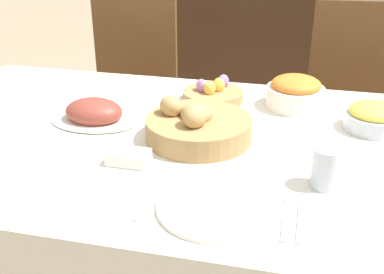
# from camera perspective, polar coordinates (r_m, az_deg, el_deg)

# --- Properties ---
(dining_table) EXTENTS (1.81, 0.98, 0.73)m
(dining_table) POSITION_cam_1_polar(r_m,az_deg,el_deg) (1.51, 0.70, -12.76)
(dining_table) COLOR white
(dining_table) RESTS_ON ground
(chair_far_right) EXTENTS (0.45, 0.45, 0.96)m
(chair_far_right) POSITION_cam_1_polar(r_m,az_deg,el_deg) (2.14, 19.03, 2.45)
(chair_far_right) COLOR brown
(chair_far_right) RESTS_ON ground
(chair_far_left) EXTENTS (0.46, 0.46, 0.96)m
(chair_far_left) POSITION_cam_1_polar(r_m,az_deg,el_deg) (2.26, -7.83, 4.89)
(chair_far_left) COLOR brown
(chair_far_left) RESTS_ON ground
(sideboard) EXTENTS (1.11, 0.44, 0.90)m
(sideboard) POSITION_cam_1_polar(r_m,az_deg,el_deg) (3.15, 5.71, 9.77)
(sideboard) COLOR #3D2616
(sideboard) RESTS_ON ground
(bread_basket) EXTENTS (0.29, 0.29, 0.12)m
(bread_basket) POSITION_cam_1_polar(r_m,az_deg,el_deg) (1.30, 0.55, 1.35)
(bread_basket) COLOR #AD8451
(bread_basket) RESTS_ON dining_table
(egg_basket) EXTENTS (0.20, 0.20, 0.08)m
(egg_basket) POSITION_cam_1_polar(r_m,az_deg,el_deg) (1.57, 2.48, 5.12)
(egg_basket) COLOR #AD8451
(egg_basket) RESTS_ON dining_table
(ham_platter) EXTENTS (0.26, 0.18, 0.08)m
(ham_platter) POSITION_cam_1_polar(r_m,az_deg,el_deg) (1.44, -11.52, 2.74)
(ham_platter) COLOR white
(ham_platter) RESTS_ON dining_table
(carrot_bowl) EXTENTS (0.18, 0.18, 0.10)m
(carrot_bowl) POSITION_cam_1_polar(r_m,az_deg,el_deg) (1.55, 12.16, 5.20)
(carrot_bowl) COLOR white
(carrot_bowl) RESTS_ON dining_table
(pineapple_bowl) EXTENTS (0.16, 0.16, 0.08)m
(pineapple_bowl) POSITION_cam_1_polar(r_m,az_deg,el_deg) (1.45, 20.71, 2.20)
(pineapple_bowl) COLOR silver
(pineapple_bowl) RESTS_ON dining_table
(dinner_plate) EXTENTS (0.24, 0.24, 0.01)m
(dinner_plate) POSITION_cam_1_polar(r_m,az_deg,el_deg) (1.02, 2.64, -8.29)
(dinner_plate) COLOR white
(dinner_plate) RESTS_ON dining_table
(fork) EXTENTS (0.01, 0.16, 0.00)m
(fork) POSITION_cam_1_polar(r_m,az_deg,el_deg) (1.05, -5.33, -7.35)
(fork) COLOR silver
(fork) RESTS_ON dining_table
(knife) EXTENTS (0.01, 0.16, 0.00)m
(knife) POSITION_cam_1_polar(r_m,az_deg,el_deg) (1.01, 10.99, -9.33)
(knife) COLOR silver
(knife) RESTS_ON dining_table
(spoon) EXTENTS (0.01, 0.16, 0.00)m
(spoon) POSITION_cam_1_polar(r_m,az_deg,el_deg) (1.01, 12.71, -9.50)
(spoon) COLOR silver
(spoon) RESTS_ON dining_table
(drinking_cup) EXTENTS (0.07, 0.07, 0.10)m
(drinking_cup) POSITION_cam_1_polar(r_m,az_deg,el_deg) (1.11, 15.64, -3.52)
(drinking_cup) COLOR silver
(drinking_cup) RESTS_ON dining_table
(butter_dish) EXTENTS (0.10, 0.06, 0.03)m
(butter_dish) POSITION_cam_1_polar(r_m,az_deg,el_deg) (1.20, -7.51, -2.40)
(butter_dish) COLOR white
(butter_dish) RESTS_ON dining_table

